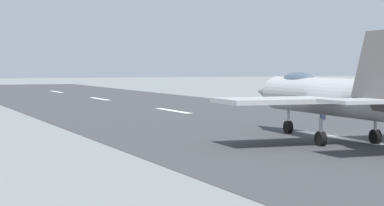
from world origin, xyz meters
TOP-DOWN VIEW (x-y plane):
  - ground_plane at (0.00, 0.00)m, footprint 400.00×400.00m
  - runway_strip at (-0.02, 0.00)m, footprint 240.00×26.00m
  - fighter_jet at (-2.32, 1.53)m, footprint 16.89×13.29m
  - crew_person at (10.61, -6.47)m, footprint 0.54×0.51m
  - marker_cone_far at (22.02, -12.23)m, footprint 0.44×0.44m

SIDE VIEW (x-z plane):
  - ground_plane at x=0.00m, z-range 0.00..0.00m
  - runway_strip at x=-0.02m, z-range 0.00..0.02m
  - marker_cone_far at x=22.02m, z-range 0.00..0.55m
  - crew_person at x=10.61m, z-range 0.00..1.59m
  - fighter_jet at x=-2.32m, z-range -0.37..5.30m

